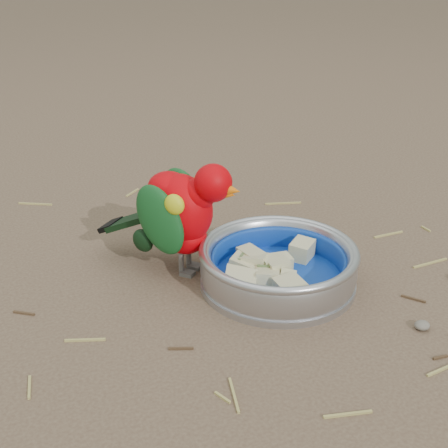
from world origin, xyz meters
name	(u,v)px	position (x,y,z in m)	size (l,w,h in m)	color
ground	(248,284)	(0.00, 0.00, 0.00)	(60.00, 60.00, 0.00)	brown
food_bowl	(278,280)	(0.04, -0.02, 0.01)	(0.23, 0.23, 0.02)	#B2B2BA
bowl_wall	(278,262)	(0.04, -0.02, 0.04)	(0.23, 0.23, 0.04)	#B2B2BA
fruit_wedges	(278,266)	(0.04, -0.02, 0.03)	(0.14, 0.14, 0.03)	beige
lory_parrot	(181,219)	(-0.07, 0.08, 0.09)	(0.10, 0.21, 0.17)	#C70007
ground_debris	(244,260)	(0.02, 0.06, 0.00)	(0.90, 0.80, 0.01)	tan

